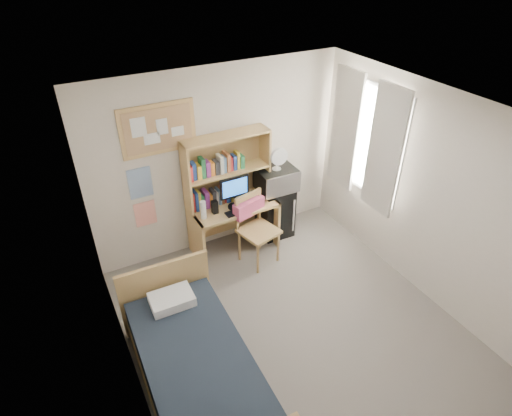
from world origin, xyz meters
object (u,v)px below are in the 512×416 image
bulletin_board (158,129)px  desk (234,227)px  desk_chair (259,231)px  microwave (276,179)px  bed (198,373)px  monitor (235,193)px  mini_fridge (275,211)px  speaker_left (215,207)px  speaker_right (254,196)px  desk_fan (277,159)px

bulletin_board → desk: (0.83, -0.30, -1.55)m
desk_chair → microwave: size_ratio=1.88×
bed → monitor: size_ratio=4.52×
microwave → monitor: bearing=-170.4°
bulletin_board → microwave: 1.83m
desk → mini_fridge: size_ratio=1.51×
desk → speaker_left: (-0.30, -0.06, 0.47)m
monitor → microwave: 0.72m
bed → speaker_right: (1.63, 1.88, 0.56)m
speaker_right → bed: bearing=-131.6°
bed → desk_fan: size_ratio=6.43×
desk → speaker_left: 0.56m
bulletin_board → mini_fridge: bearing=-9.0°
desk_chair → bed: desk_chair is taller
microwave → speaker_right: bearing=-165.2°
speaker_left → monitor: bearing=0.0°
speaker_left → microwave: (1.01, 0.10, 0.11)m
monitor → bed: bearing=-126.1°
bulletin_board → speaker_right: size_ratio=5.50×
monitor → speaker_left: 0.33m
bed → bulletin_board: bearing=79.0°
speaker_right → microwave: microwave is taller
microwave → speaker_left: bearing=-172.5°
mini_fridge → bulletin_board: bearing=172.7°
monitor → speaker_right: monitor is taller
monitor → mini_fridge: bearing=8.7°
bulletin_board → desk: bearing=-20.2°
desk_fan → desk: bearing=-175.2°
mini_fridge → desk_fan: desk_fan is taller
desk_chair → speaker_left: 0.68m
bulletin_board → desk: size_ratio=0.79×
desk → speaker_right: 0.55m
bed → microwave: 2.92m
speaker_right → desk_fan: desk_fan is taller
bed → desk_fan: (2.03, 1.98, 0.99)m
microwave → desk_fan: bearing=0.0°
microwave → desk: bearing=-175.2°
speaker_left → mini_fridge: bearing=6.2°
bulletin_board → desk_fan: (1.53, -0.26, -0.65)m
desk → monitor: (0.00, -0.06, 0.60)m
desk → speaker_left: bearing=-168.7°
bed → speaker_left: 2.21m
bulletin_board → mini_fridge: 2.18m
mini_fridge → monitor: (-0.71, -0.12, 0.57)m
monitor → desk_fan: bearing=7.1°
monitor → speaker_right: size_ratio=2.59×
bulletin_board → monitor: bearing=-23.7°
speaker_left → microwave: bearing=5.0°
desk → monitor: monitor is taller
speaker_left → desk: bearing=11.3°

